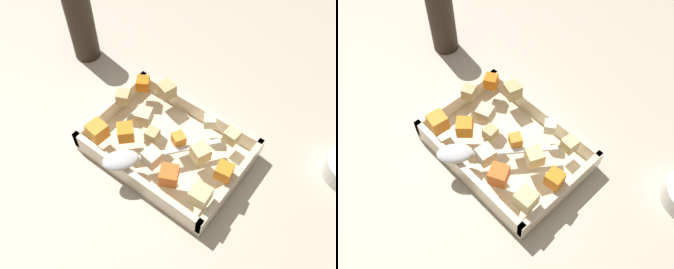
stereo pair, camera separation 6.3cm
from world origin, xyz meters
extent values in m
plane|color=#BCB29E|center=(0.00, 0.00, 0.00)|extent=(4.00, 4.00, 0.00)
cube|color=beige|center=(0.00, 0.02, 0.01)|extent=(0.31, 0.22, 0.01)
cube|color=beige|center=(0.00, -0.09, 0.03)|extent=(0.31, 0.01, 0.04)
cube|color=beige|center=(0.00, 0.12, 0.03)|extent=(0.31, 0.01, 0.04)
cube|color=beige|center=(-0.15, 0.02, 0.03)|extent=(0.01, 0.22, 0.04)
cube|color=beige|center=(0.15, 0.02, 0.03)|extent=(0.01, 0.22, 0.04)
cube|color=orange|center=(0.12, -0.05, 0.07)|extent=(0.04, 0.04, 0.03)
cube|color=orange|center=(0.06, 0.07, 0.07)|extent=(0.04, 0.04, 0.03)
cube|color=orange|center=(-0.13, 0.02, 0.07)|extent=(0.03, 0.03, 0.03)
cube|color=orange|center=(0.11, 0.10, 0.07)|extent=(0.04, 0.04, 0.03)
cube|color=orange|center=(-0.02, 0.01, 0.07)|extent=(0.03, 0.03, 0.02)
cube|color=orange|center=(-0.06, 0.09, 0.07)|extent=(0.04, 0.04, 0.03)
cube|color=tan|center=(0.13, 0.00, 0.07)|extent=(0.03, 0.03, 0.03)
cube|color=beige|center=(-0.05, -0.06, 0.07)|extent=(0.03, 0.03, 0.02)
cube|color=#E0CC89|center=(-0.13, 0.09, 0.07)|extent=(0.04, 0.04, 0.03)
cube|color=beige|center=(0.06, 0.01, 0.07)|extent=(0.04, 0.04, 0.03)
cube|color=tan|center=(0.02, 0.04, 0.07)|extent=(0.03, 0.03, 0.02)
cube|color=#E0CC89|center=(-0.08, 0.02, 0.07)|extent=(0.04, 0.04, 0.03)
cube|color=tan|center=(0.07, -0.07, 0.07)|extent=(0.04, 0.04, 0.03)
cube|color=#E0CC89|center=(-0.10, -0.05, 0.07)|extent=(0.03, 0.03, 0.03)
cube|color=beige|center=(-0.01, 0.08, 0.07)|extent=(0.03, 0.03, 0.03)
ellipsoid|color=silver|center=(0.03, 0.12, 0.06)|extent=(0.08, 0.08, 0.02)
cube|color=silver|center=(-0.04, 0.03, 0.06)|extent=(0.11, 0.13, 0.01)
cylinder|color=#2D2319|center=(0.34, -0.09, 0.09)|extent=(0.06, 0.06, 0.18)
camera|label=1|loc=(-0.25, 0.34, 0.64)|focal=39.01mm
camera|label=2|loc=(-0.30, 0.30, 0.64)|focal=39.01mm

